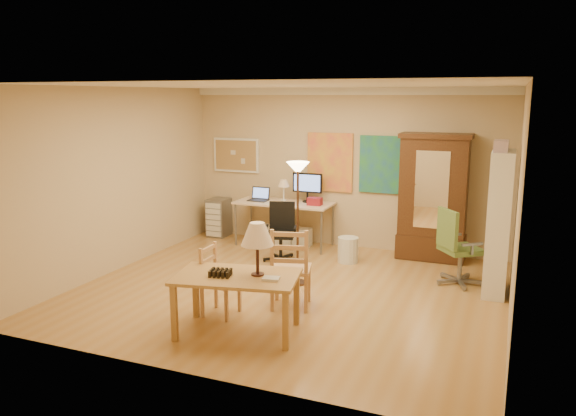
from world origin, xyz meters
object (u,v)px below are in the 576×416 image
at_px(computer_desk, 287,219).
at_px(armoire, 433,205).
at_px(office_chair_black, 281,245).
at_px(office_chair_green, 457,264).
at_px(dining_table, 244,264).
at_px(bookshelf, 499,224).

relative_size(computer_desk, armoire, 0.84).
xyz_separation_m(office_chair_black, office_chair_green, (2.71, -0.14, 0.04)).
height_order(computer_desk, office_chair_black, computer_desk).
bearing_deg(office_chair_green, dining_table, -127.93).
bearing_deg(armoire, office_chair_green, -65.16).
bearing_deg(dining_table, office_chair_black, 104.63).
height_order(office_chair_black, armoire, armoire).
relative_size(dining_table, armoire, 0.73).
height_order(office_chair_black, office_chair_green, office_chair_green).
bearing_deg(computer_desk, dining_table, -74.85).
bearing_deg(bookshelf, computer_desk, 160.91).
bearing_deg(office_chair_green, armoire, 114.84).
distance_m(dining_table, office_chair_black, 2.84).
bearing_deg(armoire, dining_table, -111.89).
distance_m(office_chair_black, bookshelf, 3.29).
height_order(dining_table, office_chair_green, dining_table).
bearing_deg(office_chair_green, bookshelf, -18.07).
height_order(dining_table, armoire, armoire).
xyz_separation_m(dining_table, office_chair_black, (-0.70, 2.70, -0.54)).
bearing_deg(armoire, bookshelf, -51.69).
height_order(computer_desk, armoire, armoire).
bearing_deg(computer_desk, office_chair_black, -73.29).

